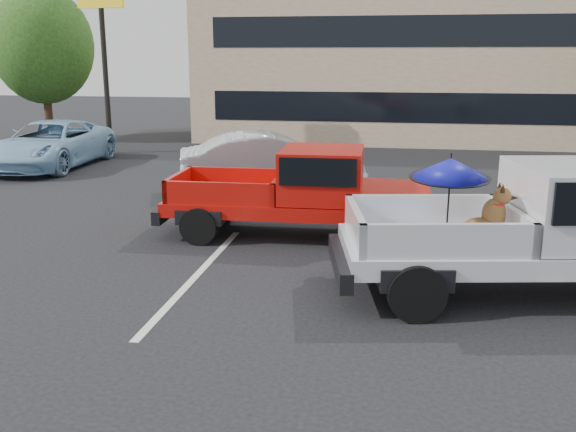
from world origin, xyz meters
name	(u,v)px	position (x,y,z in m)	size (l,w,h in m)	color
ground	(388,343)	(0.00, 0.00, 0.00)	(90.00, 90.00, 0.00)	black
stripe_left	(197,274)	(-3.00, 2.00, 0.00)	(0.12, 5.00, 0.01)	silver
motel_building	(450,59)	(2.00, 20.99, 3.21)	(20.40, 8.40, 6.30)	tan
motel_sign	(102,16)	(-10.00, 14.00, 4.65)	(1.60, 0.22, 6.00)	black
tree_left	(42,46)	(-14.00, 17.00, 3.73)	(3.96, 3.96, 6.02)	#332114
tree_back	(539,31)	(6.00, 24.00, 4.41)	(4.68, 4.68, 7.11)	#332114
silver_pickup	(559,223)	(2.30, 2.06, 1.05)	(5.95, 2.96, 2.06)	black
red_pickup	(314,189)	(-1.50, 4.51, 0.92)	(5.14, 2.00, 1.68)	black
silver_sedan	(272,163)	(-3.06, 8.36, 0.75)	(1.58, 4.54, 1.49)	#ACAEB4
blue_suv	(50,144)	(-10.49, 10.90, 0.71)	(2.34, 5.08, 1.41)	#93BCDB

